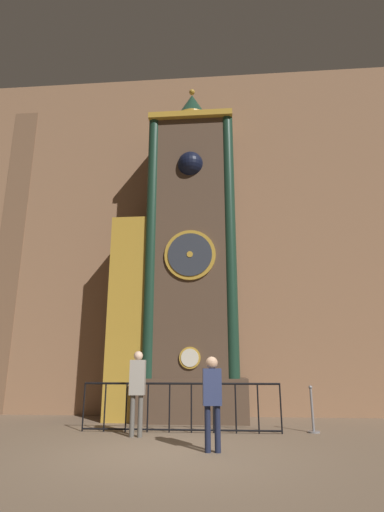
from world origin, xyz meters
TOP-DOWN VIEW (x-y plane):
  - ground_plane at (0.00, 0.00)m, footprint 28.00×28.00m
  - cathedral_back_wall at (-0.09, 5.63)m, footprint 24.00×0.32m
  - clock_tower at (-0.32, 4.37)m, footprint 4.02×1.84m
  - railing_fence at (-0.12, 2.39)m, footprint 4.72×0.05m
  - visitor_near at (-1.02, 1.69)m, footprint 0.35×0.24m
  - visitor_far at (0.70, 0.23)m, footprint 0.36×0.26m
  - stanchion_post at (2.98, 2.63)m, footprint 0.28×0.28m

SIDE VIEW (x-z plane):
  - ground_plane at x=0.00m, z-range 0.00..0.00m
  - stanchion_post at x=2.98m, z-range -0.18..0.87m
  - railing_fence at x=-0.12m, z-range 0.06..1.17m
  - visitor_far at x=0.70m, z-range 0.18..1.84m
  - visitor_near at x=-1.02m, z-range 0.19..2.01m
  - clock_tower at x=-0.32m, z-range -0.86..10.05m
  - cathedral_back_wall at x=-0.09m, z-range -0.01..12.30m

